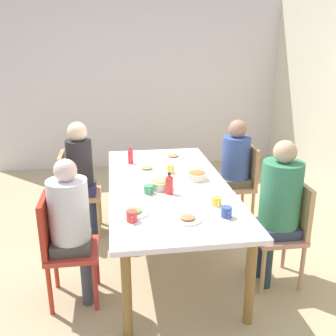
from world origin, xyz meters
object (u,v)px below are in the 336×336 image
(plate_2, at_px, (188,219))
(person_1, at_px, (235,163))
(cup_2, at_px, (227,212))
(bottle_0, at_px, (131,156))
(chair_0, at_px, (61,243))
(bowl_0, at_px, (160,184))
(person_0, at_px, (71,219))
(plate_3, at_px, (147,169))
(plate_1, at_px, (133,212))
(chair_1, at_px, (241,180))
(cup_0, at_px, (217,201))
(bowl_1, at_px, (197,175))
(plate_0, at_px, (173,156))
(bottle_1, at_px, (169,184))
(cup_3, at_px, (132,216))
(cup_4, at_px, (171,169))
(person_2, at_px, (279,200))
(cup_1, at_px, (149,189))
(dining_table, at_px, (168,190))
(chair_2, at_px, (286,227))
(person_3, at_px, (81,169))

(plate_2, bearing_deg, person_1, 149.49)
(cup_2, bearing_deg, bottle_0, -155.75)
(chair_0, bearing_deg, bowl_0, 118.61)
(chair_0, distance_m, bottle_0, 1.41)
(person_0, xyz_separation_m, bowl_0, (-0.46, 0.74, 0.07))
(plate_2, bearing_deg, plate_3, -171.00)
(plate_1, height_order, bowl_0, bowl_0)
(person_0, bearing_deg, chair_1, 123.32)
(chair_0, relative_size, cup_0, 7.54)
(plate_3, relative_size, bowl_1, 1.01)
(person_0, relative_size, plate_1, 5.17)
(plate_0, xyz_separation_m, bottle_1, (1.05, -0.21, 0.08))
(cup_3, bearing_deg, plate_0, 160.10)
(bottle_0, bearing_deg, cup_4, 46.36)
(plate_0, height_order, bowl_0, bowl_0)
(bottle_0, bearing_deg, bowl_1, 45.32)
(plate_3, relative_size, cup_4, 1.82)
(plate_2, xyz_separation_m, cup_2, (-0.01, 0.30, 0.03))
(bottle_0, bearing_deg, person_2, 43.02)
(cup_4, bearing_deg, plate_0, 167.97)
(cup_1, height_order, bottle_0, bottle_0)
(bowl_1, distance_m, bottle_0, 0.84)
(cup_1, bearing_deg, dining_table, 137.72)
(chair_2, distance_m, bottle_0, 1.77)
(person_3, relative_size, cup_4, 10.94)
(person_0, bearing_deg, chair_0, -90.00)
(bowl_0, distance_m, cup_3, 0.68)
(bottle_1, bearing_deg, person_2, 69.24)
(chair_1, bearing_deg, cup_2, -23.74)
(person_1, height_order, cup_1, person_1)
(chair_0, bearing_deg, person_3, 175.45)
(bowl_1, height_order, bottle_1, bottle_1)
(person_1, height_order, chair_2, person_1)
(person_0, height_order, cup_1, person_0)
(person_0, relative_size, bottle_0, 6.48)
(chair_2, xyz_separation_m, cup_2, (0.19, -0.59, 0.27))
(bottle_1, bearing_deg, chair_1, 131.10)
(dining_table, bearing_deg, plate_1, -30.44)
(person_3, xyz_separation_m, plate_3, (0.18, 0.67, 0.03))
(person_0, distance_m, cup_3, 0.49)
(person_0, height_order, plate_3, person_0)
(chair_1, height_order, person_3, person_3)
(plate_1, bearing_deg, cup_0, 95.31)
(dining_table, bearing_deg, bottle_0, -154.47)
(plate_2, bearing_deg, bowl_0, -169.91)
(chair_2, height_order, person_2, person_2)
(cup_2, bearing_deg, plate_3, -157.35)
(plate_0, xyz_separation_m, cup_3, (1.54, -0.56, 0.03))
(bowl_0, relative_size, cup_3, 1.69)
(chair_1, height_order, bowl_1, chair_1)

